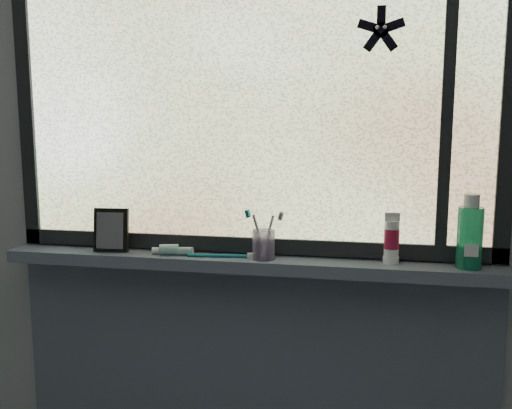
{
  "coord_description": "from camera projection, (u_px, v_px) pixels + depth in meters",
  "views": [
    {
      "loc": [
        0.36,
        -0.51,
        1.47
      ],
      "look_at": [
        0.06,
        1.05,
        1.22
      ],
      "focal_mm": 40.0,
      "sensor_mm": 36.0,
      "label": 1
    }
  ],
  "objects": [
    {
      "name": "cream_tube",
      "position": [
        392.0,
        236.0,
        1.74
      ],
      "size": [
        0.05,
        0.05,
        0.11
      ],
      "primitive_type": "cylinder",
      "rotation": [
        0.0,
        0.0,
        -0.02
      ],
      "color": "silver",
      "rests_on": "windowsill"
    },
    {
      "name": "sill_apron",
      "position": [
        250.0,
        402.0,
        1.97
      ],
      "size": [
        1.62,
        0.02,
        0.98
      ],
      "primitive_type": "cube",
      "color": "slate",
      "rests_on": "floor"
    },
    {
      "name": "toothpaste_tube",
      "position": [
        175.0,
        250.0,
        1.85
      ],
      "size": [
        0.2,
        0.07,
        0.03
      ],
      "primitive_type": null,
      "rotation": [
        0.0,
        0.0,
        0.18
      ],
      "color": "silver",
      "rests_on": "windowsill"
    },
    {
      "name": "frame_bottom",
      "position": [
        250.0,
        245.0,
        1.87
      ],
      "size": [
        1.6,
        0.03,
        0.05
      ],
      "primitive_type": "cube",
      "color": "black",
      "rests_on": "windowsill"
    },
    {
      "name": "frame_right",
      "position": [
        511.0,
        94.0,
        1.65
      ],
      "size": [
        0.05,
        0.03,
        1.1
      ],
      "primitive_type": "cube",
      "color": "black",
      "rests_on": "wall_back"
    },
    {
      "name": "starfish_sticker",
      "position": [
        381.0,
        30.0,
        1.69
      ],
      "size": [
        0.15,
        0.02,
        0.15
      ],
      "primitive_type": null,
      "color": "black",
      "rests_on": "window_pane"
    },
    {
      "name": "frame_mullion",
      "position": [
        448.0,
        95.0,
        1.69
      ],
      "size": [
        0.03,
        0.03,
        1.0
      ],
      "primitive_type": "cube",
      "color": "black",
      "rests_on": "wall_back"
    },
    {
      "name": "vanity_mirror",
      "position": [
        111.0,
        230.0,
        1.9
      ],
      "size": [
        0.12,
        0.07,
        0.15
      ],
      "primitive_type": "cube",
      "rotation": [
        0.0,
        0.0,
        0.08
      ],
      "color": "black",
      "rests_on": "windowsill"
    },
    {
      "name": "mouthwash_bottle",
      "position": [
        470.0,
        231.0,
        1.68
      ],
      "size": [
        0.08,
        0.08,
        0.18
      ],
      "primitive_type": "cylinder",
      "rotation": [
        0.0,
        0.0,
        -0.13
      ],
      "color": "#1E9D6C",
      "rests_on": "windowsill"
    },
    {
      "name": "window_pane",
      "position": [
        250.0,
        96.0,
        1.8
      ],
      "size": [
        1.5,
        0.01,
        1.0
      ],
      "primitive_type": "cube",
      "color": "silver",
      "rests_on": "wall_back"
    },
    {
      "name": "wall_back",
      "position": [
        251.0,
        183.0,
        1.87
      ],
      "size": [
        3.0,
        0.01,
        2.5
      ],
      "primitive_type": "cube",
      "color": "#9EA3A8",
      "rests_on": "ground"
    },
    {
      "name": "frame_left",
      "position": [
        27.0,
        98.0,
        1.94
      ],
      "size": [
        0.05,
        0.03,
        1.1
      ],
      "primitive_type": "cube",
      "color": "black",
      "rests_on": "wall_back"
    },
    {
      "name": "windowsill",
      "position": [
        247.0,
        263.0,
        1.83
      ],
      "size": [
        1.62,
        0.14,
        0.04
      ],
      "primitive_type": "cube",
      "color": "slate",
      "rests_on": "wall_back"
    },
    {
      "name": "toothbrush_lying",
      "position": [
        218.0,
        255.0,
        1.82
      ],
      "size": [
        0.24,
        0.05,
        0.02
      ],
      "primitive_type": null,
      "rotation": [
        0.0,
        0.0,
        0.12
      ],
      "color": "#0D6D7B",
      "rests_on": "windowsill"
    },
    {
      "name": "toothbrush_cup",
      "position": [
        264.0,
        245.0,
        1.8
      ],
      "size": [
        0.08,
        0.08,
        0.09
      ],
      "primitive_type": "cylinder",
      "rotation": [
        0.0,
        0.0,
        -0.2
      ],
      "color": "#A48FBD",
      "rests_on": "windowsill"
    }
  ]
}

